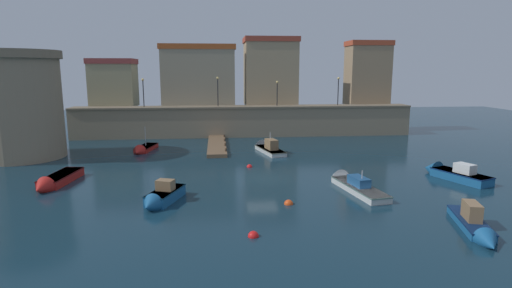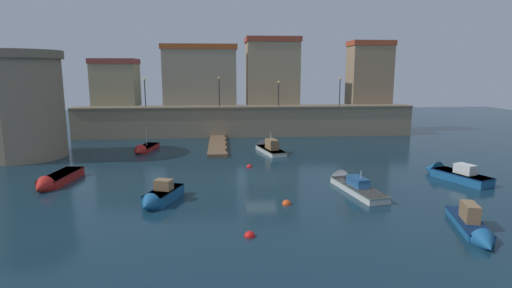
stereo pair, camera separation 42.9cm
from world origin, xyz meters
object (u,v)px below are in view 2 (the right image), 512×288
mooring_buoy_0 (250,236)px  quay_lamp_3 (340,87)px  quay_lamp_2 (279,89)px  moored_boat_7 (452,173)px  moored_boat_2 (144,149)px  moored_boat_3 (350,184)px  mooring_buoy_1 (249,167)px  moored_boat_4 (474,227)px  moored_boat_0 (55,181)px  mooring_buoy_2 (287,204)px  quay_lamp_1 (219,87)px  fortress_tower (21,104)px  moored_boat_6 (267,147)px  quay_lamp_0 (145,88)px  moored_boat_1 (160,196)px

mooring_buoy_0 → quay_lamp_3: bearing=66.6°
quay_lamp_2 → moored_boat_7: (11.07, -23.09, -5.79)m
mooring_buoy_0 → moored_boat_2: bearing=112.4°
moored_boat_3 → mooring_buoy_1: size_ratio=14.76×
mooring_buoy_1 → moored_boat_4: bearing=-55.8°
moored_boat_0 → mooring_buoy_1: bearing=113.7°
moored_boat_0 → mooring_buoy_2: bearing=77.6°
quay_lamp_3 → mooring_buoy_2: bearing=-112.4°
quay_lamp_1 → moored_boat_7: 30.46m
fortress_tower → moored_boat_6: fortress_tower is taller
quay_lamp_2 → mooring_buoy_0: size_ratio=5.50×
fortress_tower → moored_boat_4: fortress_tower is taller
moored_boat_7 → mooring_buoy_0: bearing=99.5°
fortress_tower → quay_lamp_3: fortress_tower is taller
moored_boat_7 → mooring_buoy_0: size_ratio=10.18×
quay_lamp_0 → moored_boat_2: quay_lamp_0 is taller
mooring_buoy_0 → fortress_tower: bearing=134.2°
quay_lamp_0 → quay_lamp_1: bearing=0.0°
quay_lamp_0 → moored_boat_2: size_ratio=0.72×
quay_lamp_3 → mooring_buoy_1: size_ratio=7.34×
moored_boat_3 → quay_lamp_3: bearing=-23.8°
moored_boat_2 → mooring_buoy_1: (10.91, -8.21, -0.27)m
quay_lamp_3 → mooring_buoy_0: bearing=-113.4°
moored_boat_1 → moored_boat_3: (13.78, 2.42, -0.15)m
moored_boat_1 → moored_boat_6: bearing=171.3°
mooring_buoy_0 → mooring_buoy_2: (2.81, 5.07, 0.00)m
quay_lamp_3 → moored_boat_2: bearing=-158.8°
fortress_tower → quay_lamp_0: 15.29m
moored_boat_2 → moored_boat_6: (13.39, -0.87, 0.11)m
quay_lamp_1 → moored_boat_3: size_ratio=0.51×
moored_boat_7 → fortress_tower: bearing=51.8°
quay_lamp_2 → moored_boat_0: bearing=-132.7°
fortress_tower → quay_lamp_3: size_ratio=2.84×
quay_lamp_0 → moored_boat_0: bearing=-98.0°
moored_boat_2 → mooring_buoy_2: moored_boat_2 is taller
quay_lamp_2 → moored_boat_0: 30.80m
moored_boat_2 → moored_boat_3: 23.80m
mooring_buoy_2 → fortress_tower: bearing=145.0°
fortress_tower → mooring_buoy_2: fortress_tower is taller
moored_boat_4 → moored_boat_2: bearing=-122.3°
fortress_tower → moored_boat_3: fortress_tower is taller
moored_boat_6 → mooring_buoy_1: (-2.48, -7.33, -0.38)m
quay_lamp_2 → mooring_buoy_2: size_ratio=5.43×
moored_boat_6 → mooring_buoy_1: size_ratio=13.42×
fortress_tower → moored_boat_6: (24.88, 1.09, -5.00)m
quay_lamp_3 → moored_boat_6: bearing=-136.7°
moored_boat_3 → mooring_buoy_1: moored_boat_3 is taller
quay_lamp_1 → mooring_buoy_0: 34.03m
quay_lamp_0 → quay_lamp_1: quay_lamp_1 is taller
quay_lamp_1 → moored_boat_1: quay_lamp_1 is taller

